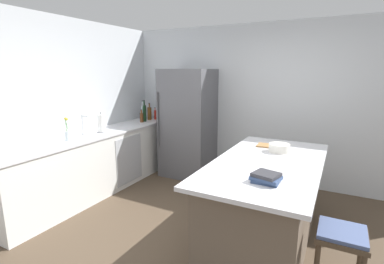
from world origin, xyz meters
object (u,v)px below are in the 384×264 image
refrigerator (188,123)px  paper_towel_roll (101,124)px  bar_stool (341,244)px  soda_bottle (143,112)px  flower_vase (67,133)px  mixing_bowl (279,148)px  syrup_bottle (142,117)px  kitchen_island (266,202)px  whiskey_bottle (150,113)px  cookbook_stack (266,178)px  hot_sauce_bottle (155,115)px  wine_bottle (144,113)px  sink_faucet (83,124)px  cutting_board (272,146)px

refrigerator → paper_towel_roll: refrigerator is taller
bar_stool → soda_bottle: (-3.41, 2.02, 0.54)m
flower_vase → mixing_bowl: 2.74m
syrup_bottle → kitchen_island: bearing=-25.5°
soda_bottle → paper_towel_roll: bearing=-85.2°
whiskey_bottle → mixing_bowl: 2.87m
cookbook_stack → bar_stool: bearing=-2.5°
hot_sauce_bottle → mixing_bowl: hot_sauce_bottle is taller
bar_stool → soda_bottle: 4.00m
flower_vase → paper_towel_roll: bearing=89.8°
soda_bottle → wine_bottle: size_ratio=0.95×
kitchen_island → sink_faucet: sink_faucet is taller
refrigerator → soda_bottle: 0.95m
refrigerator → flower_vase: refrigerator is taller
refrigerator → sink_faucet: size_ratio=6.25×
paper_towel_roll → wine_bottle: 1.08m
wine_bottle → cutting_board: wine_bottle is taller
refrigerator → mixing_bowl: 2.07m
refrigerator → syrup_bottle: (-0.84, -0.23, 0.08)m
hot_sauce_bottle → mixing_bowl: (2.58, -1.19, -0.05)m
paper_towel_roll → wine_bottle: bearing=90.2°
syrup_bottle → cutting_board: bearing=-14.3°
syrup_bottle → soda_bottle: bearing=119.7°
syrup_bottle → cutting_board: (2.49, -0.63, -0.09)m
bar_stool → syrup_bottle: (-3.31, 1.84, 0.48)m
kitchen_island → hot_sauce_bottle: size_ratio=8.64×
cookbook_stack → soda_bottle: bearing=144.6°
kitchen_island → syrup_bottle: size_ratio=8.88×
kitchen_island → bar_stool: size_ratio=3.11×
kitchen_island → wine_bottle: size_ratio=5.23×
whiskey_bottle → cookbook_stack: size_ratio=1.26×
paper_towel_roll → soda_bottle: (-0.10, 1.16, 0.02)m
sink_faucet → paper_towel_roll: (0.09, 0.26, -0.02)m
flower_vase → hot_sauce_bottle: (0.04, 1.98, -0.02)m
refrigerator → whiskey_bottle: refrigerator is taller
sink_faucet → cutting_board: 2.66m
flower_vase → wine_bottle: (-0.00, 1.70, 0.05)m
sink_faucet → cookbook_stack: size_ratio=1.17×
hot_sauce_bottle → wine_bottle: 0.29m
kitchen_island → cutting_board: cutting_board is taller
soda_bottle → mixing_bowl: soda_bottle is taller
kitchen_island → wine_bottle: (-2.59, 1.33, 0.61)m
soda_bottle → refrigerator: bearing=3.1°
paper_towel_roll → mixing_bowl: 2.63m
paper_towel_roll → cookbook_stack: paper_towel_roll is taller
refrigerator → bar_stool: refrigerator is taller
soda_bottle → cutting_board: bearing=-17.4°
soda_bottle → cutting_board: (2.59, -0.81, -0.14)m
refrigerator → sink_faucet: refrigerator is taller
sink_faucet → hot_sauce_bottle: size_ratio=1.26×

